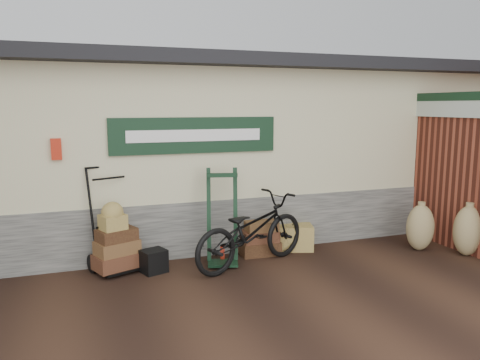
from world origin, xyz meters
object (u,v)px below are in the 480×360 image
porter_trolley (110,218)px  green_barrow (222,217)px  black_trunk (154,261)px  bicycle (251,227)px  suitcase_stack (260,238)px  wicker_hamper (293,237)px

porter_trolley → green_barrow: (1.62, -0.28, -0.05)m
black_trunk → bicycle: 1.52m
suitcase_stack → black_trunk: (-1.77, -0.26, -0.11)m
porter_trolley → bicycle: porter_trolley is taller
suitcase_stack → bicycle: (-0.33, -0.46, 0.33)m
black_trunk → green_barrow: bearing=2.6°
suitcase_stack → green_barrow: bearing=-163.4°
green_barrow → porter_trolley: bearing=-174.2°
green_barrow → wicker_hamper: size_ratio=2.29×
porter_trolley → suitcase_stack: size_ratio=2.49×
green_barrow → suitcase_stack: bearing=32.3°
green_barrow → suitcase_stack: (0.70, 0.21, -0.45)m
green_barrow → bicycle: 0.47m
porter_trolley → black_trunk: bearing=-52.0°
porter_trolley → wicker_hamper: bearing=-21.4°
green_barrow → black_trunk: (-1.06, -0.05, -0.56)m
bicycle → black_trunk: bearing=61.1°
suitcase_stack → bicycle: 0.65m
green_barrow → wicker_hamper: 1.46m
porter_trolley → bicycle: size_ratio=0.75×
black_trunk → wicker_hamper: bearing=7.9°
porter_trolley → black_trunk: porter_trolley is taller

